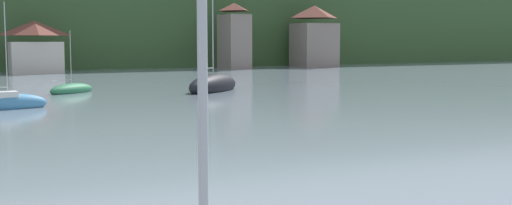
% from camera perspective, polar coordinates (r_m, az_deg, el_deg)
% --- Properties ---
extents(wooded_hillside, '(352.00, 65.59, 45.81)m').
position_cam_1_polar(wooded_hillside, '(130.82, -13.61, 7.06)').
color(wooded_hillside, '#38562D').
rests_on(wooded_hillside, ground_plane).
extents(shore_building_west, '(6.56, 5.61, 6.66)m').
position_cam_1_polar(shore_building_west, '(84.72, -19.51, 4.76)').
color(shore_building_west, beige).
rests_on(shore_building_west, ground_plane).
extents(shore_building_westcentral, '(3.54, 5.42, 9.63)m').
position_cam_1_polar(shore_building_westcentral, '(92.26, -2.00, 6.02)').
color(shore_building_westcentral, gray).
rests_on(shore_building_westcentral, ground_plane).
extents(shore_building_central, '(6.27, 5.84, 9.58)m').
position_cam_1_polar(shore_building_central, '(99.01, 5.35, 5.96)').
color(shore_building_central, gray).
rests_on(shore_building_central, ground_plane).
extents(sailboat_far_1, '(4.84, 1.88, 6.93)m').
position_cam_1_polar(sailboat_far_1, '(41.45, -21.72, -0.09)').
color(sailboat_far_1, teal).
rests_on(sailboat_far_1, ground_plane).
extents(sailboat_far_3, '(7.19, 6.81, 9.54)m').
position_cam_1_polar(sailboat_far_3, '(52.11, -3.93, 1.55)').
color(sailboat_far_3, black).
rests_on(sailboat_far_3, ground_plane).
extents(sailboat_far_5, '(4.49, 3.82, 5.29)m').
position_cam_1_polar(sailboat_far_5, '(52.34, -16.50, 1.12)').
color(sailboat_far_5, '#2D754C').
rests_on(sailboat_far_5, ground_plane).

